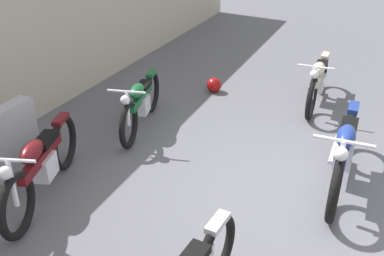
{
  "coord_description": "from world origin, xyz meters",
  "views": [
    {
      "loc": [
        -4.39,
        -0.51,
        3.11
      ],
      "look_at": [
        0.2,
        1.48,
        0.55
      ],
      "focal_mm": 41.35,
      "sensor_mm": 36.0,
      "label": 1
    }
  ],
  "objects_px": {
    "motorcycle_maroon": "(41,165)",
    "motorcycle_blue": "(344,152)",
    "motorcycle_cream": "(318,81)",
    "motorcycle_green": "(141,103)",
    "helmet": "(214,85)",
    "stone_marker": "(15,140)"
  },
  "relations": [
    {
      "from": "motorcycle_green",
      "to": "motorcycle_blue",
      "type": "xyz_separation_m",
      "value": [
        -0.41,
        -2.99,
        0.06
      ]
    },
    {
      "from": "helmet",
      "to": "motorcycle_green",
      "type": "distance_m",
      "value": 1.88
    },
    {
      "from": "motorcycle_maroon",
      "to": "motorcycle_blue",
      "type": "distance_m",
      "value": 3.53
    },
    {
      "from": "stone_marker",
      "to": "helmet",
      "type": "distance_m",
      "value": 3.79
    },
    {
      "from": "motorcycle_green",
      "to": "motorcycle_cream",
      "type": "bearing_deg",
      "value": 117.53
    },
    {
      "from": "stone_marker",
      "to": "helmet",
      "type": "xyz_separation_m",
      "value": [
        3.53,
        -1.32,
        -0.34
      ]
    },
    {
      "from": "helmet",
      "to": "motorcycle_blue",
      "type": "distance_m",
      "value": 3.33
    },
    {
      "from": "stone_marker",
      "to": "motorcycle_blue",
      "type": "height_order",
      "value": "motorcycle_blue"
    },
    {
      "from": "motorcycle_cream",
      "to": "motorcycle_maroon",
      "type": "distance_m",
      "value": 4.7
    },
    {
      "from": "stone_marker",
      "to": "motorcycle_green",
      "type": "bearing_deg",
      "value": -24.88
    },
    {
      "from": "helmet",
      "to": "motorcycle_green",
      "type": "relative_size",
      "value": 0.14
    },
    {
      "from": "helmet",
      "to": "motorcycle_cream",
      "type": "distance_m",
      "value": 1.83
    },
    {
      "from": "stone_marker",
      "to": "motorcycle_green",
      "type": "relative_size",
      "value": 0.5
    },
    {
      "from": "motorcycle_cream",
      "to": "motorcycle_maroon",
      "type": "bearing_deg",
      "value": -32.33
    },
    {
      "from": "motorcycle_blue",
      "to": "helmet",
      "type": "bearing_deg",
      "value": -131.72
    },
    {
      "from": "motorcycle_green",
      "to": "motorcycle_maroon",
      "type": "height_order",
      "value": "motorcycle_maroon"
    },
    {
      "from": "stone_marker",
      "to": "motorcycle_cream",
      "type": "xyz_separation_m",
      "value": [
        3.72,
        -3.12,
        -0.04
      ]
    },
    {
      "from": "helmet",
      "to": "motorcycle_green",
      "type": "xyz_separation_m",
      "value": [
        -1.79,
        0.51,
        0.28
      ]
    },
    {
      "from": "helmet",
      "to": "motorcycle_cream",
      "type": "xyz_separation_m",
      "value": [
        0.18,
        -1.8,
        0.29
      ]
    },
    {
      "from": "motorcycle_maroon",
      "to": "motorcycle_blue",
      "type": "bearing_deg",
      "value": 99.97
    },
    {
      "from": "stone_marker",
      "to": "helmet",
      "type": "bearing_deg",
      "value": -20.43
    },
    {
      "from": "motorcycle_maroon",
      "to": "helmet",
      "type": "bearing_deg",
      "value": 152.78
    }
  ]
}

